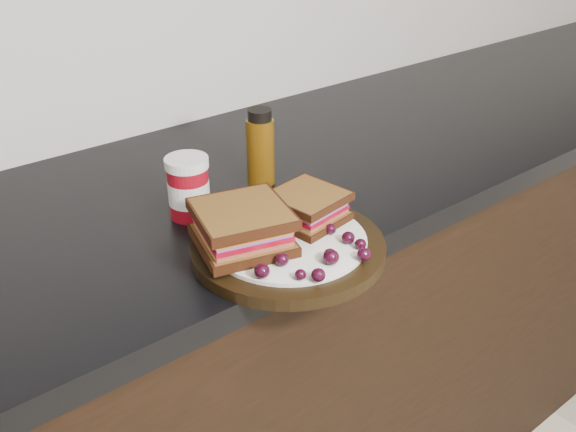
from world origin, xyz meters
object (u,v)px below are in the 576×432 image
(plate, at_px, (288,247))
(sandwich_left, at_px, (242,227))
(condiment_jar, at_px, (189,187))
(oil_bottle, at_px, (260,147))

(plate, distance_m, sandwich_left, 0.08)
(plate, distance_m, condiment_jar, 0.19)
(condiment_jar, distance_m, oil_bottle, 0.16)
(plate, xyz_separation_m, sandwich_left, (-0.06, 0.03, 0.04))
(condiment_jar, bearing_deg, sandwich_left, -92.94)
(sandwich_left, height_order, condiment_jar, condiment_jar)
(plate, height_order, sandwich_left, sandwich_left)
(sandwich_left, relative_size, condiment_jar, 1.25)
(oil_bottle, bearing_deg, sandwich_left, -132.31)
(sandwich_left, distance_m, oil_bottle, 0.25)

